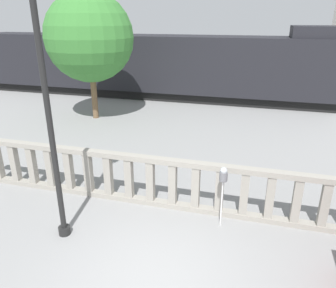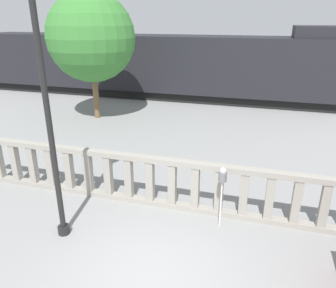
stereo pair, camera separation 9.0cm
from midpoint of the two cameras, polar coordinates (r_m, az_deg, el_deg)
ground_plane at (r=6.96m, az=-2.68°, el=-22.74°), size 160.00×160.00×0.00m
balustrade at (r=8.64m, az=3.04°, el=-7.24°), size 12.82×0.24×1.41m
lamppost at (r=6.97m, az=-21.28°, el=15.50°), size 0.43×0.43×6.59m
parking_meter at (r=7.78m, az=9.80°, el=-5.97°), size 0.19×0.19×1.59m
train_near at (r=21.04m, az=-2.76°, el=13.55°), size 22.58×2.77×4.36m
tree_left at (r=16.52m, az=-13.07°, el=17.63°), size 4.16×4.16×5.99m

